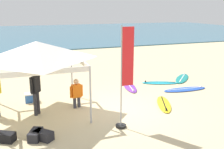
{
  "coord_description": "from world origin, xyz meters",
  "views": [
    {
      "loc": [
        -3.45,
        -9.14,
        3.92
      ],
      "look_at": [
        0.48,
        1.52,
        1.0
      ],
      "focal_mm": 41.82,
      "sensor_mm": 36.0,
      "label": 1
    }
  ],
  "objects_px": {
    "person_black": "(36,89)",
    "person_orange": "(76,92)",
    "surfboard_blue": "(185,89)",
    "gear_bag_on_sand": "(5,137)",
    "surfboard_cyan": "(160,83)",
    "canopy_tent": "(37,51)",
    "surfboard_teal": "(182,78)",
    "surfboard_purple": "(130,87)",
    "banner_flag": "(125,82)",
    "gear_bag_by_pole": "(36,135)",
    "surfboard_yellow": "(164,104)",
    "gear_bag_near_tent": "(43,135)",
    "cooler_box": "(31,97)"
  },
  "relations": [
    {
      "from": "person_black",
      "to": "person_orange",
      "type": "height_order",
      "value": "person_black"
    },
    {
      "from": "surfboard_blue",
      "to": "person_black",
      "type": "distance_m",
      "value": 7.15
    },
    {
      "from": "person_orange",
      "to": "gear_bag_on_sand",
      "type": "bearing_deg",
      "value": -143.64
    },
    {
      "from": "gear_bag_on_sand",
      "to": "surfboard_cyan",
      "type": "bearing_deg",
      "value": 26.86
    },
    {
      "from": "canopy_tent",
      "to": "surfboard_teal",
      "type": "bearing_deg",
      "value": 15.79
    },
    {
      "from": "surfboard_purple",
      "to": "banner_flag",
      "type": "distance_m",
      "value": 4.78
    },
    {
      "from": "surfboard_blue",
      "to": "gear_bag_by_pole",
      "type": "distance_m",
      "value": 7.72
    },
    {
      "from": "surfboard_blue",
      "to": "gear_bag_by_pole",
      "type": "bearing_deg",
      "value": -160.57
    },
    {
      "from": "surfboard_teal",
      "to": "person_black",
      "type": "relative_size",
      "value": 1.2
    },
    {
      "from": "surfboard_purple",
      "to": "surfboard_yellow",
      "type": "bearing_deg",
      "value": -83.14
    },
    {
      "from": "surfboard_cyan",
      "to": "surfboard_yellow",
      "type": "bearing_deg",
      "value": -117.19
    },
    {
      "from": "surfboard_teal",
      "to": "person_orange",
      "type": "xyz_separation_m",
      "value": [
        -6.57,
        -2.23,
        0.62
      ]
    },
    {
      "from": "surfboard_blue",
      "to": "gear_bag_on_sand",
      "type": "distance_m",
      "value": 8.5
    },
    {
      "from": "person_black",
      "to": "gear_bag_near_tent",
      "type": "bearing_deg",
      "value": -89.72
    },
    {
      "from": "surfboard_cyan",
      "to": "cooler_box",
      "type": "relative_size",
      "value": 3.89
    },
    {
      "from": "surfboard_teal",
      "to": "gear_bag_on_sand",
      "type": "distance_m",
      "value": 10.12
    },
    {
      "from": "cooler_box",
      "to": "surfboard_purple",
      "type": "bearing_deg",
      "value": 5.58
    },
    {
      "from": "canopy_tent",
      "to": "cooler_box",
      "type": "distance_m",
      "value": 2.59
    },
    {
      "from": "surfboard_yellow",
      "to": "gear_bag_by_pole",
      "type": "distance_m",
      "value": 5.36
    },
    {
      "from": "gear_bag_near_tent",
      "to": "banner_flag",
      "type": "bearing_deg",
      "value": -0.25
    },
    {
      "from": "gear_bag_by_pole",
      "to": "surfboard_purple",
      "type": "bearing_deg",
      "value": 38.62
    },
    {
      "from": "person_orange",
      "to": "banner_flag",
      "type": "distance_m",
      "value": 2.68
    },
    {
      "from": "surfboard_teal",
      "to": "gear_bag_by_pole",
      "type": "xyz_separation_m",
      "value": [
        -8.34,
        -4.35,
        0.1
      ]
    },
    {
      "from": "surfboard_purple",
      "to": "person_black",
      "type": "height_order",
      "value": "person_black"
    },
    {
      "from": "surfboard_cyan",
      "to": "cooler_box",
      "type": "height_order",
      "value": "cooler_box"
    },
    {
      "from": "canopy_tent",
      "to": "gear_bag_near_tent",
      "type": "xyz_separation_m",
      "value": [
        -0.14,
        -2.21,
        -2.25
      ]
    },
    {
      "from": "cooler_box",
      "to": "gear_bag_near_tent",
      "type": "bearing_deg",
      "value": -87.72
    },
    {
      "from": "person_orange",
      "to": "banner_flag",
      "type": "height_order",
      "value": "banner_flag"
    },
    {
      "from": "canopy_tent",
      "to": "surfboard_cyan",
      "type": "xyz_separation_m",
      "value": [
        6.33,
        1.91,
        -2.35
      ]
    },
    {
      "from": "surfboard_purple",
      "to": "surfboard_yellow",
      "type": "height_order",
      "value": "same"
    },
    {
      "from": "canopy_tent",
      "to": "gear_bag_on_sand",
      "type": "xyz_separation_m",
      "value": [
        -1.23,
        -1.92,
        -2.25
      ]
    },
    {
      "from": "surfboard_teal",
      "to": "canopy_tent",
      "type": "bearing_deg",
      "value": -164.21
    },
    {
      "from": "surfboard_purple",
      "to": "banner_flag",
      "type": "xyz_separation_m",
      "value": [
        -2.02,
        -4.05,
        1.54
      ]
    },
    {
      "from": "surfboard_purple",
      "to": "surfboard_teal",
      "type": "relative_size",
      "value": 1.03
    },
    {
      "from": "person_black",
      "to": "banner_flag",
      "type": "height_order",
      "value": "banner_flag"
    },
    {
      "from": "canopy_tent",
      "to": "cooler_box",
      "type": "bearing_deg",
      "value": 101.58
    },
    {
      "from": "surfboard_teal",
      "to": "banner_flag",
      "type": "distance_m",
      "value": 7.23
    },
    {
      "from": "surfboard_yellow",
      "to": "person_orange",
      "type": "distance_m",
      "value": 3.64
    },
    {
      "from": "surfboard_blue",
      "to": "cooler_box",
      "type": "height_order",
      "value": "cooler_box"
    },
    {
      "from": "gear_bag_on_sand",
      "to": "gear_bag_by_pole",
      "type": "bearing_deg",
      "value": -10.95
    },
    {
      "from": "person_orange",
      "to": "surfboard_purple",
      "type": "bearing_deg",
      "value": 29.83
    },
    {
      "from": "person_black",
      "to": "person_orange",
      "type": "xyz_separation_m",
      "value": [
        1.56,
        0.16,
        -0.33
      ]
    },
    {
      "from": "canopy_tent",
      "to": "person_orange",
      "type": "bearing_deg",
      "value": 1.34
    },
    {
      "from": "surfboard_cyan",
      "to": "surfboard_blue",
      "type": "distance_m",
      "value": 1.55
    },
    {
      "from": "surfboard_purple",
      "to": "person_orange",
      "type": "relative_size",
      "value": 1.76
    },
    {
      "from": "surfboard_teal",
      "to": "person_black",
      "type": "height_order",
      "value": "person_black"
    },
    {
      "from": "surfboard_teal",
      "to": "gear_bag_by_pole",
      "type": "bearing_deg",
      "value": -152.48
    },
    {
      "from": "gear_bag_on_sand",
      "to": "canopy_tent",
      "type": "bearing_deg",
      "value": 57.23
    },
    {
      "from": "surfboard_teal",
      "to": "cooler_box",
      "type": "relative_size",
      "value": 4.1
    },
    {
      "from": "surfboard_yellow",
      "to": "person_orange",
      "type": "relative_size",
      "value": 1.65
    }
  ]
}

